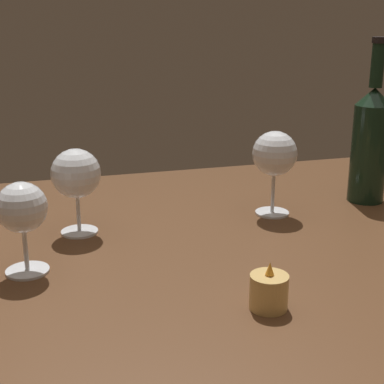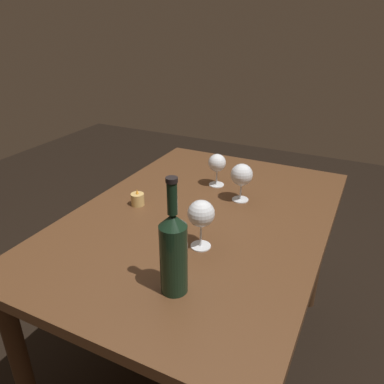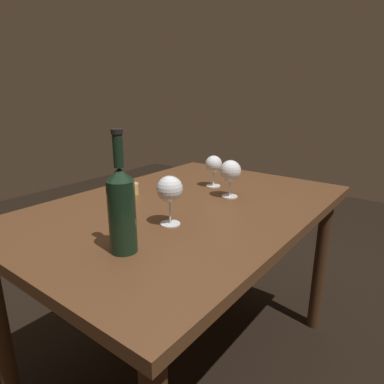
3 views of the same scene
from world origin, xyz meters
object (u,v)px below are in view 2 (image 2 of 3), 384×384
Objects in this scene: wine_glass_left at (242,175)px; wine_glass_centre at (217,164)px; wine_glass_right at (201,214)px; votive_candle at (138,200)px; wine_bottle at (173,251)px.

wine_glass_centre is (0.09, 0.14, -0.01)m from wine_glass_left.
wine_glass_right is 1.15× the size of wine_glass_centre.
wine_glass_left is 2.30× the size of votive_candle.
wine_bottle is (-0.22, -0.02, 0.01)m from wine_glass_right.
wine_glass_left reaches higher than votive_candle.
wine_glass_left is at bearing -0.10° from wine_glass_right.
wine_bottle is (-0.60, -0.02, 0.02)m from wine_glass_left.
wine_glass_centre is at bearing 57.40° from wine_glass_left.
wine_glass_left is 1.08× the size of wine_glass_centre.
votive_candle is at bearing 146.76° from wine_glass_centre.
votive_candle is (0.38, 0.37, -0.10)m from wine_bottle.
wine_glass_left is at bearing -57.71° from votive_candle.
wine_bottle reaches higher than wine_glass_left.
votive_candle is (-0.31, 0.20, -0.08)m from wine_glass_centre.
wine_glass_left is at bearing 2.31° from wine_bottle.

